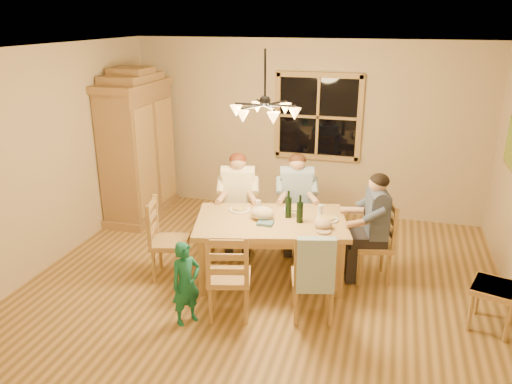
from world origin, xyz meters
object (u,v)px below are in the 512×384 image
(armoire, at_px, (138,150))
(chair_spare_front, at_px, (493,301))
(chair_near_left, at_px, (229,290))
(chair_spare_back, at_px, (493,302))
(dining_table, at_px, (271,228))
(child, at_px, (186,283))
(chandelier, at_px, (265,110))
(chair_far_right, at_px, (296,227))
(chair_far_left, at_px, (239,227))
(chair_end_left, at_px, (171,253))
(adult_slate_man, at_px, (375,214))
(adult_plaid_man, at_px, (297,190))
(wine_bottle_b, at_px, (300,209))
(wine_bottle_a, at_px, (288,204))
(chair_end_right, at_px, (372,256))
(adult_woman, at_px, (238,190))
(chair_near_right, at_px, (313,291))

(armoire, distance_m, chair_spare_front, 5.26)
(chair_near_left, height_order, chair_spare_back, same)
(dining_table, xyz_separation_m, child, (-0.61, -1.14, -0.21))
(chandelier, height_order, chair_far_right, chandelier)
(chair_far_left, xyz_separation_m, chair_far_right, (0.75, 0.19, 0.00))
(chair_far_left, xyz_separation_m, chair_end_left, (-0.55, -0.99, 0.00))
(chandelier, height_order, adult_slate_man, chandelier)
(chair_end_left, distance_m, adult_plaid_man, 1.84)
(chair_end_left, bearing_deg, wine_bottle_b, 87.39)
(chair_near_left, xyz_separation_m, adult_plaid_man, (0.35, 1.79, 0.54))
(adult_plaid_man, bearing_deg, wine_bottle_a, 79.65)
(dining_table, height_order, wine_bottle_b, wine_bottle_b)
(chair_end_right, bearing_deg, chair_near_left, 116.57)
(chair_far_right, relative_size, child, 1.10)
(chair_far_right, distance_m, chair_end_right, 1.20)
(chair_near_left, xyz_separation_m, chair_end_left, (-0.95, 0.61, 0.00))
(armoire, bearing_deg, chair_end_right, -17.36)
(chair_end_left, distance_m, adult_woman, 1.25)
(wine_bottle_b, bearing_deg, chair_far_right, 103.42)
(wine_bottle_a, relative_size, chair_spare_front, 0.33)
(adult_slate_man, distance_m, wine_bottle_a, 1.01)
(armoire, bearing_deg, adult_woman, -21.87)
(chair_far_right, relative_size, chair_end_left, 1.00)
(chair_far_right, height_order, chair_end_right, same)
(chair_far_left, bearing_deg, child, 76.46)
(chandelier, bearing_deg, chair_near_right, -38.33)
(chair_end_left, bearing_deg, child, 19.83)
(dining_table, height_order, wine_bottle_a, wine_bottle_a)
(chair_far_left, bearing_deg, chair_spare_front, 146.22)
(chair_end_right, bearing_deg, child, 114.79)
(dining_table, bearing_deg, chair_end_right, 14.05)
(chair_far_left, distance_m, chair_near_right, 1.86)
(armoire, relative_size, adult_plaid_man, 2.63)
(wine_bottle_b, height_order, chair_spare_back, wine_bottle_b)
(chair_near_left, height_order, chair_spare_front, same)
(chair_near_left, xyz_separation_m, chair_spare_front, (2.63, 0.51, 0.00))
(chair_end_right, bearing_deg, dining_table, 90.00)
(chair_near_right, xyz_separation_m, chair_spare_back, (1.79, 0.28, 0.00))
(adult_slate_man, height_order, chair_spare_front, adult_slate_man)
(chair_far_right, relative_size, wine_bottle_b, 3.00)
(armoire, xyz_separation_m, adult_slate_man, (3.63, -1.14, -0.22))
(dining_table, bearing_deg, adult_woman, 131.95)
(adult_woman, xyz_separation_m, child, (0.02, -1.83, -0.39))
(adult_slate_man, bearing_deg, chair_end_right, 89.98)
(chair_near_right, distance_m, chair_spare_back, 1.81)
(chandelier, distance_m, chair_far_right, 2.07)
(chair_end_right, relative_size, wine_bottle_a, 3.00)
(chair_end_left, distance_m, wine_bottle_b, 1.66)
(chair_near_right, xyz_separation_m, wine_bottle_a, (-0.44, 0.82, 0.62))
(adult_plaid_man, xyz_separation_m, chair_spare_front, (2.28, -1.28, -0.54))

